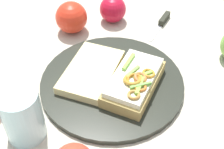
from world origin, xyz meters
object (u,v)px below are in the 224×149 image
Objects in this scene: plate at (112,83)px; bread_slice_side at (91,71)px; knife at (162,22)px; sandwich at (134,82)px; apple_0 at (71,17)px; drinking_glass at (22,115)px; apple_4 at (113,9)px.

bread_slice_side is (0.05, -0.01, 0.02)m from plate.
sandwich is at bearing 8.72° from knife.
apple_0 is 0.34m from drinking_glass.
sandwich is 1.44× the size of knife.
apple_4 is at bearing -82.83° from plate.
knife is at bearing -179.67° from apple_4.
drinking_glass is 0.87× the size of knife.
apple_0 is at bearing -54.97° from plate.
bread_slice_side is 1.51× the size of drinking_glass.
plate is 1.92× the size of bread_slice_side.
apple_4 is 0.14m from knife.
drinking_glass is (0.10, 0.16, 0.03)m from bread_slice_side.
bread_slice_side is 1.98× the size of apple_0.
apple_0 is 1.15× the size of apple_4.
drinking_glass is (0.11, 0.40, 0.02)m from apple_4.
apple_4 is (0.03, -0.25, 0.03)m from plate.
drinking_glass reaches higher than sandwich.
apple_4 reaches higher than plate.
knife is (-0.25, -0.40, -0.05)m from drinking_glass.
drinking_glass reaches higher than bread_slice_side.
bread_slice_side reaches higher than knife.
bread_slice_side is at bearing 85.90° from apple_4.
sandwich reaches higher than knife.
plate is 1.76× the size of sandwich.
knife is (-0.14, -0.00, -0.03)m from apple_4.
drinking_glass is (0.15, 0.15, 0.05)m from plate.
plate is 4.37× the size of apple_4.
apple_0 reaches higher than knife.
apple_4 reaches higher than sandwich.
bread_slice_side is at bearing 115.72° from apple_0.
apple_0 reaches higher than sandwich.
sandwich is at bearing 131.52° from apple_0.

